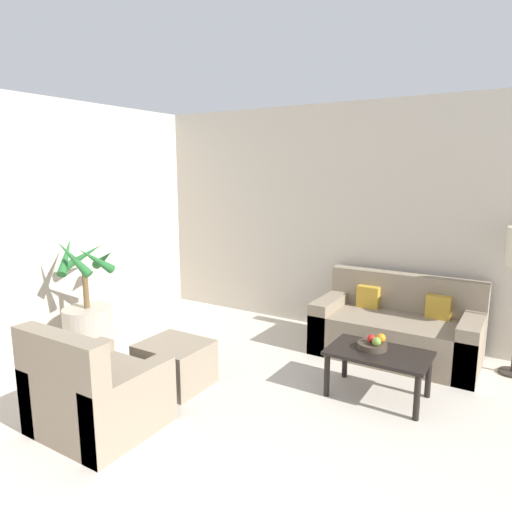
{
  "coord_description": "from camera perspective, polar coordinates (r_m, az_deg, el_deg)",
  "views": [
    {
      "loc": [
        1.33,
        1.14,
        1.93
      ],
      "look_at": [
        -1.25,
        5.35,
        1.0
      ],
      "focal_mm": 32.0,
      "sensor_mm": 36.0,
      "label": 1
    }
  ],
  "objects": [
    {
      "name": "wall_back",
      "position": [
        5.36,
        17.02,
        3.98
      ],
      "size": [
        7.94,
        0.06,
        2.7
      ],
      "color": "#BCB2A3",
      "rests_on": "ground_plane"
    },
    {
      "name": "orange_fruit",
      "position": [
        4.16,
        15.36,
        -9.85
      ],
      "size": [
        0.08,
        0.08,
        0.08
      ],
      "color": "orange",
      "rests_on": "fruit_bowl"
    },
    {
      "name": "fruit_bowl",
      "position": [
        4.15,
        14.32,
        -10.82
      ],
      "size": [
        0.25,
        0.25,
        0.05
      ],
      "color": "#42382D",
      "rests_on": "coffee_table"
    },
    {
      "name": "armchair",
      "position": [
        3.77,
        -19.42,
        -16.05
      ],
      "size": [
        0.84,
        0.78,
        0.84
      ],
      "color": "gray",
      "rests_on": "ground_plane"
    },
    {
      "name": "apple_red",
      "position": [
        4.14,
        14.22,
        -9.96
      ],
      "size": [
        0.07,
        0.07,
        0.07
      ],
      "color": "red",
      "rests_on": "fruit_bowl"
    },
    {
      "name": "apple_green",
      "position": [
        4.07,
        14.86,
        -10.3
      ],
      "size": [
        0.08,
        0.08,
        0.08
      ],
      "color": "olive",
      "rests_on": "fruit_bowl"
    },
    {
      "name": "potted_palm",
      "position": [
        5.33,
        -20.27,
        -7.18
      ],
      "size": [
        0.65,
        0.64,
        1.25
      ],
      "color": "#ADA393",
      "rests_on": "ground_plane"
    },
    {
      "name": "sofa_loveseat",
      "position": [
        5.06,
        17.16,
        -8.84
      ],
      "size": [
        1.64,
        0.82,
        0.83
      ],
      "color": "gray",
      "rests_on": "ground_plane"
    },
    {
      "name": "coffee_table",
      "position": [
        4.13,
        15.05,
        -12.25
      ],
      "size": [
        0.84,
        0.52,
        0.41
      ],
      "color": "black",
      "rests_on": "ground_plane"
    },
    {
      "name": "ottoman",
      "position": [
        4.32,
        -10.09,
        -13.13
      ],
      "size": [
        0.59,
        0.53,
        0.4
      ],
      "color": "gray",
      "rests_on": "ground_plane"
    }
  ]
}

